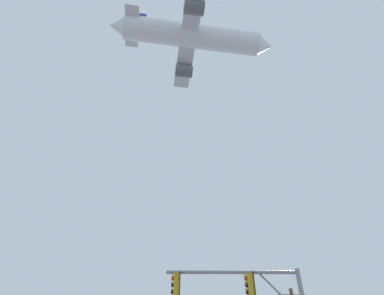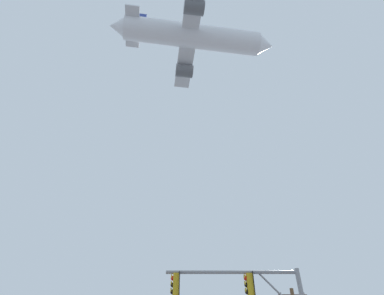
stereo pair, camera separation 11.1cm
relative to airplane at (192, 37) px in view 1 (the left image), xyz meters
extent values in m
cylinder|color=gray|center=(1.43, -9.21, -32.45)|extent=(5.74, 0.28, 0.15)
cube|color=gold|center=(-0.98, -9.16, -32.98)|extent=(0.27, 0.33, 0.90)
cylinder|color=gold|center=(-0.98, -9.16, -32.47)|extent=(0.05, 0.05, 0.12)
cube|color=black|center=(-0.84, -9.16, -32.98)|extent=(0.03, 0.46, 1.04)
sphere|color=red|center=(-1.12, -9.15, -32.71)|extent=(0.20, 0.20, 0.20)
cylinder|color=gold|center=(-1.19, -9.15, -32.65)|extent=(0.04, 0.21, 0.21)
sphere|color=black|center=(-1.12, -9.15, -32.99)|extent=(0.20, 0.20, 0.20)
cylinder|color=gold|center=(-1.19, -9.15, -32.93)|extent=(0.04, 0.21, 0.21)
sphere|color=black|center=(-1.12, -9.15, -33.27)|extent=(0.20, 0.20, 0.20)
cylinder|color=gold|center=(-1.19, -9.15, -33.21)|extent=(0.04, 0.21, 0.21)
cube|color=gold|center=(2.18, -9.23, -32.98)|extent=(0.27, 0.33, 0.90)
cylinder|color=gold|center=(2.18, -9.23, -32.47)|extent=(0.05, 0.05, 0.12)
cube|color=black|center=(2.32, -9.23, -32.98)|extent=(0.03, 0.46, 1.04)
sphere|color=red|center=(2.03, -9.22, -32.71)|extent=(0.20, 0.20, 0.20)
cylinder|color=gold|center=(1.97, -9.22, -32.65)|extent=(0.04, 0.21, 0.21)
sphere|color=black|center=(2.03, -9.22, -32.99)|extent=(0.20, 0.20, 0.20)
cylinder|color=gold|center=(1.97, -9.22, -32.93)|extent=(0.04, 0.21, 0.21)
sphere|color=black|center=(2.03, -9.22, -33.27)|extent=(0.20, 0.20, 0.20)
cylinder|color=gold|center=(1.97, -9.22, -33.21)|extent=(0.04, 0.21, 0.21)
cylinder|color=gray|center=(6.74, 2.48, -30.35)|extent=(0.10, 0.10, 0.18)
cylinder|color=gray|center=(8.54, 2.48, -30.35)|extent=(0.10, 0.10, 0.18)
cylinder|color=white|center=(-0.02, 0.00, 0.09)|extent=(17.53, 5.09, 3.07)
cone|color=white|center=(9.52, 1.13, 0.09)|extent=(2.44, 3.15, 2.92)
cone|color=white|center=(-9.46, -1.12, 0.09)|extent=(2.21, 2.82, 2.61)
cube|color=silver|center=(-0.50, -0.06, -0.37)|extent=(4.02, 16.46, 0.35)
cylinder|color=#595B60|center=(-1.03, 4.48, -1.29)|extent=(2.49, 1.99, 1.73)
cylinder|color=#595B60|center=(0.04, -4.60, -1.29)|extent=(2.49, 1.99, 1.73)
cube|color=navy|center=(-7.46, -0.88, 1.82)|extent=(2.70, 0.55, 3.65)
cube|color=silver|center=(-7.65, -0.91, 0.38)|extent=(2.40, 5.93, 0.19)
camera|label=1|loc=(-0.76, -23.65, -37.00)|focal=30.35mm
camera|label=2|loc=(-0.65, -23.66, -37.00)|focal=30.35mm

